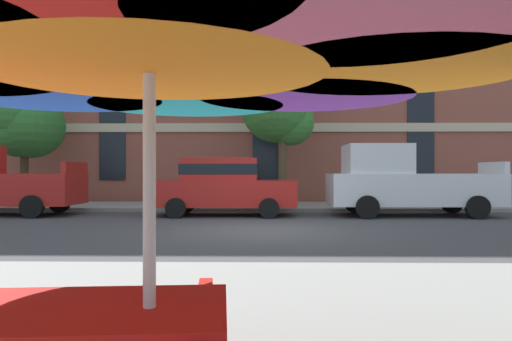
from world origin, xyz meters
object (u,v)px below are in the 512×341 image
sedan_red (223,185)px  street_tree_middle (279,110)px  street_tree_left (23,123)px  pickup_white (405,183)px  patio_umbrella (149,16)px

sedan_red → street_tree_middle: street_tree_middle is taller
sedan_red → street_tree_left: (-7.91, 3.19, 2.27)m
sedan_red → street_tree_middle: (1.81, 3.02, 2.70)m
pickup_white → patio_umbrella: 13.63m
pickup_white → street_tree_left: 14.05m
pickup_white → street_tree_left: size_ratio=1.10×
sedan_red → patio_umbrella: size_ratio=1.24×
pickup_white → street_tree_middle: size_ratio=1.01×
sedan_red → pickup_white: 5.60m
patio_umbrella → street_tree_left: bearing=118.6°
patio_umbrella → pickup_white: bearing=69.1°
sedan_red → street_tree_left: bearing=158.0°
sedan_red → street_tree_middle: size_ratio=0.87×
pickup_white → street_tree_middle: 5.52m
street_tree_left → sedan_red: bearing=-22.0°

